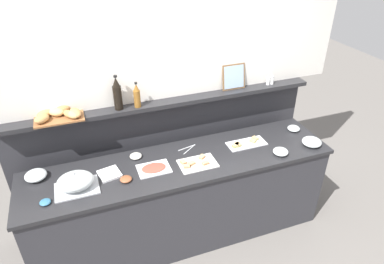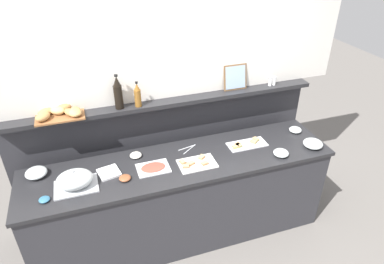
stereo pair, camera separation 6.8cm
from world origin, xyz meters
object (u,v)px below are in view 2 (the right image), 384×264
at_px(serving_tongs, 189,148).
at_px(pepper_shaker, 274,81).
at_px(sandwich_platter_rear, 196,163).
at_px(napkin_stack, 109,172).
at_px(glass_bowl_small, 281,153).
at_px(condiment_bowl_dark, 136,155).
at_px(condiment_bowl_cream, 125,178).
at_px(vinegar_bottle_amber, 138,95).
at_px(glass_bowl_medium, 295,130).
at_px(serving_cloche, 75,180).
at_px(framed_picture, 235,77).
at_px(wine_bottle_dark, 118,93).
at_px(salt_shaker, 270,82).
at_px(condiment_bowl_red, 44,199).
at_px(glass_bowl_extra, 313,144).
at_px(cold_cuts_platter, 153,168).
at_px(bread_basket, 61,112).
at_px(glass_bowl_large, 36,173).
at_px(sandwich_platter_front, 246,144).

xyz_separation_m(serving_tongs, pepper_shaker, (1.00, 0.26, 0.44)).
xyz_separation_m(sandwich_platter_rear, napkin_stack, (-0.74, 0.11, -0.00)).
relative_size(glass_bowl_small, condiment_bowl_dark, 1.29).
relative_size(condiment_bowl_cream, serving_tongs, 0.53).
relative_size(condiment_bowl_dark, vinegar_bottle_amber, 0.46).
bearing_deg(pepper_shaker, condiment_bowl_dark, -171.21).
height_order(glass_bowl_medium, condiment_bowl_dark, glass_bowl_medium).
relative_size(serving_cloche, framed_picture, 1.37).
height_order(wine_bottle_dark, salt_shaker, wine_bottle_dark).
bearing_deg(condiment_bowl_red, salt_shaker, 14.65).
bearing_deg(serving_tongs, glass_bowl_extra, -17.07).
height_order(cold_cuts_platter, glass_bowl_small, glass_bowl_small).
height_order(condiment_bowl_cream, pepper_shaker, pepper_shaker).
bearing_deg(condiment_bowl_red, napkin_stack, 19.85).
xyz_separation_m(glass_bowl_medium, salt_shaker, (-0.16, 0.32, 0.42)).
distance_m(condiment_bowl_red, salt_shaker, 2.33).
bearing_deg(condiment_bowl_red, sandwich_platter_rear, 3.22).
bearing_deg(vinegar_bottle_amber, glass_bowl_small, -27.73).
bearing_deg(salt_shaker, glass_bowl_small, -107.07).
distance_m(glass_bowl_extra, salt_shaker, 0.75).
relative_size(cold_cuts_platter, glass_bowl_small, 2.00).
distance_m(wine_bottle_dark, bread_basket, 0.50).
xyz_separation_m(glass_bowl_medium, framed_picture, (-0.54, 0.36, 0.50)).
bearing_deg(glass_bowl_large, condiment_bowl_cream, -22.24).
bearing_deg(cold_cuts_platter, wine_bottle_dark, 111.70).
distance_m(serving_tongs, pepper_shaker, 1.12).
xyz_separation_m(serving_cloche, wine_bottle_dark, (0.46, 0.48, 0.47)).
distance_m(glass_bowl_large, condiment_bowl_cream, 0.75).
bearing_deg(framed_picture, bread_basket, -178.57).
height_order(sandwich_platter_rear, glass_bowl_large, glass_bowl_large).
height_order(cold_cuts_platter, vinegar_bottle_amber, vinegar_bottle_amber).
bearing_deg(sandwich_platter_front, condiment_bowl_cream, -172.96).
distance_m(pepper_shaker, bread_basket, 2.05).
bearing_deg(serving_tongs, condiment_bowl_red, -165.82).
bearing_deg(wine_bottle_dark, serving_cloche, -133.79).
height_order(sandwich_platter_rear, cold_cuts_platter, sandwich_platter_rear).
xyz_separation_m(cold_cuts_platter, glass_bowl_small, (1.14, -0.18, 0.02)).
bearing_deg(cold_cuts_platter, sandwich_platter_rear, -8.81).
bearing_deg(glass_bowl_extra, sandwich_platter_front, 158.53).
bearing_deg(serving_cloche, wine_bottle_dark, 46.21).
bearing_deg(condiment_bowl_dark, bread_basket, 157.68).
distance_m(cold_cuts_platter, pepper_shaker, 1.52).
height_order(glass_bowl_large, pepper_shaker, pepper_shaker).
xyz_separation_m(sandwich_platter_front, glass_bowl_extra, (0.58, -0.23, 0.02)).
height_order(vinegar_bottle_amber, bread_basket, vinegar_bottle_amber).
bearing_deg(glass_bowl_large, serving_tongs, -0.92).
height_order(vinegar_bottle_amber, framed_picture, framed_picture).
bearing_deg(glass_bowl_extra, glass_bowl_medium, 90.58).
distance_m(cold_cuts_platter, framed_picture, 1.20).
relative_size(serving_tongs, wine_bottle_dark, 0.58).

